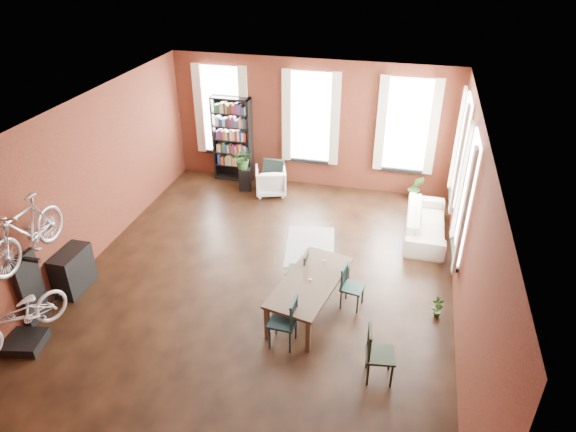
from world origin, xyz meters
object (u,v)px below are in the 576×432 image
(console_table, at_px, (73,270))
(dining_chair_a, at_px, (283,321))
(dining_chair_c, at_px, (380,355))
(bookshelf, at_px, (233,139))
(dining_table, at_px, (310,296))
(cream_sofa, at_px, (426,219))
(plant_stand, at_px, (245,179))
(dining_chair_b, at_px, (297,271))
(bicycle_floor, at_px, (10,297))
(dining_chair_d, at_px, (353,287))
(white_armchair, at_px, (271,180))
(bike_trainer, at_px, (26,342))

(console_table, bearing_deg, dining_chair_a, -6.36)
(dining_chair_a, relative_size, dining_chair_c, 1.00)
(dining_chair_c, relative_size, bookshelf, 0.41)
(dining_table, height_order, cream_sofa, cream_sofa)
(bookshelf, bearing_deg, plant_stand, -48.14)
(plant_stand, bearing_deg, dining_table, -58.76)
(cream_sofa, bearing_deg, dining_chair_c, 172.18)
(dining_table, relative_size, plant_stand, 3.41)
(dining_chair_b, distance_m, plant_stand, 4.29)
(dining_chair_b, height_order, bicycle_floor, bicycle_floor)
(dining_chair_d, distance_m, white_armchair, 4.64)
(dining_chair_c, bearing_deg, dining_chair_a, 68.86)
(bike_trainer, bearing_deg, cream_sofa, 39.40)
(white_armchair, xyz_separation_m, console_table, (-2.45, -4.61, 0.02))
(bike_trainer, xyz_separation_m, bicycle_floor, (0.01, -0.01, 0.92))
(console_table, bearing_deg, white_armchair, 61.99)
(dining_chair_b, distance_m, bicycle_floor, 4.65)
(white_armchair, relative_size, bike_trainer, 1.35)
(dining_chair_a, distance_m, dining_chair_c, 1.60)
(dining_chair_b, height_order, white_armchair, dining_chair_b)
(dining_chair_d, xyz_separation_m, console_table, (-5.02, -0.74, -0.01))
(bicycle_floor, bearing_deg, dining_chair_d, 44.91)
(bike_trainer, bearing_deg, bookshelf, 80.10)
(dining_chair_b, height_order, console_table, dining_chair_b)
(console_table, bearing_deg, cream_sofa, 29.33)
(dining_chair_b, xyz_separation_m, bicycle_floor, (-3.86, -2.53, 0.60))
(bicycle_floor, bearing_deg, cream_sofa, 59.47)
(bicycle_floor, bearing_deg, white_armchair, 89.17)
(dining_chair_b, xyz_separation_m, white_armchair, (-1.53, 3.62, -0.03))
(console_table, relative_size, plant_stand, 1.42)
(dining_chair_c, bearing_deg, dining_table, 38.20)
(dining_chair_a, distance_m, console_table, 4.11)
(dining_chair_b, height_order, dining_chair_d, dining_chair_d)
(dining_chair_d, relative_size, bicycle_floor, 0.48)
(dining_chair_c, height_order, bookshelf, bookshelf)
(dining_chair_d, height_order, bicycle_floor, bicycle_floor)
(dining_chair_c, xyz_separation_m, white_armchair, (-3.19, 5.41, -0.08))
(bookshelf, relative_size, white_armchair, 2.93)
(dining_chair_a, distance_m, bookshelf, 6.34)
(dining_table, distance_m, console_table, 4.35)
(console_table, xyz_separation_m, bicycle_floor, (0.12, -1.54, 0.60))
(dining_chair_c, xyz_separation_m, cream_sofa, (0.59, 4.30, -0.05))
(bookshelf, xyz_separation_m, bike_trainer, (-1.18, -6.73, -1.02))
(dining_chair_a, relative_size, bookshelf, 0.41)
(cream_sofa, bearing_deg, bike_trainer, 129.40)
(dining_chair_a, height_order, bookshelf, bookshelf)
(bike_trainer, xyz_separation_m, console_table, (-0.10, 1.53, 0.32))
(dining_chair_a, height_order, bike_trainer, dining_chair_a)
(dining_table, relative_size, bicycle_floor, 1.14)
(dining_chair_a, bearing_deg, dining_chair_d, 144.10)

